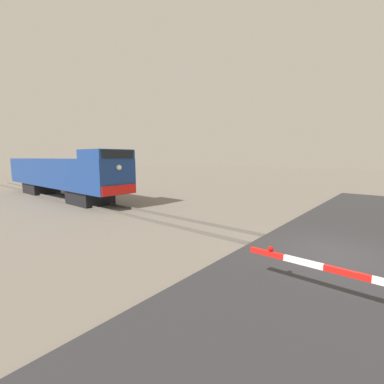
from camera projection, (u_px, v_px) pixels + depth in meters
The scene contains 5 objects.
ground_plane at pixel (334, 258), 9.08m from camera, with size 160.00×160.00×0.00m, color slate.
rail_track_left at pixel (329, 263), 8.52m from camera, with size 0.08×80.00×0.15m, color #59544C.
rail_track_right at pixel (338, 251), 9.62m from camera, with size 0.08×80.00×0.15m, color #59544C.
road_surface at pixel (334, 256), 9.07m from camera, with size 36.00×5.66×0.16m, color #2D2D30.
locomotive at pixel (63, 174), 22.21m from camera, with size 2.76×17.40×4.07m.
Camera 1 is at (-9.89, -1.70, 3.55)m, focal length 24.01 mm.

